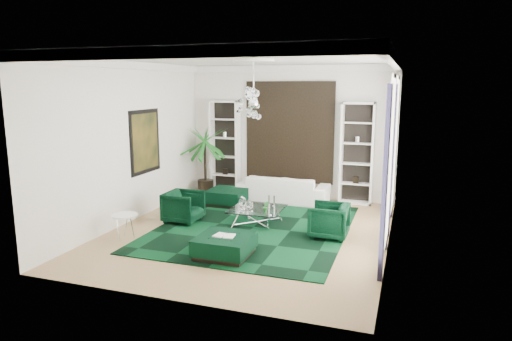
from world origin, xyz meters
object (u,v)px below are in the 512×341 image
(ottoman_side, at_px, (227,197))
(side_table, at_px, (125,227))
(ottoman_front, at_px, (225,246))
(armchair_left, at_px, (183,207))
(palm, at_px, (205,151))
(sofa, at_px, (283,189))
(armchair_right, at_px, (329,221))
(coffee_table, at_px, (257,216))

(ottoman_side, height_order, side_table, side_table)
(ottoman_side, xyz_separation_m, ottoman_front, (1.40, -3.55, -0.01))
(armchair_left, xyz_separation_m, palm, (-0.70, 2.75, 0.93))
(sofa, bearing_deg, armchair_left, 56.56)
(armchair_right, relative_size, ottoman_front, 0.80)
(armchair_left, distance_m, armchair_right, 3.50)
(ottoman_side, height_order, ottoman_front, ottoman_side)
(armchair_left, distance_m, coffee_table, 1.79)
(ottoman_front, distance_m, palm, 5.27)
(sofa, xyz_separation_m, side_table, (-2.35, -4.15, -0.10))
(ottoman_side, bearing_deg, armchair_right, -30.14)
(coffee_table, bearing_deg, ottoman_front, -88.64)
(armchair_left, bearing_deg, armchair_right, -90.00)
(side_table, distance_m, palm, 4.38)
(armchair_right, distance_m, ottoman_front, 2.45)
(sofa, relative_size, ottoman_side, 2.58)
(ottoman_side, distance_m, palm, 1.82)
(coffee_table, height_order, ottoman_side, ottoman_side)
(ottoman_side, relative_size, palm, 0.37)
(ottoman_front, bearing_deg, side_table, 174.05)
(armchair_left, distance_m, side_table, 1.62)
(sofa, distance_m, ottoman_front, 4.40)
(armchair_right, relative_size, ottoman_side, 0.84)
(side_table, bearing_deg, armchair_right, 20.10)
(armchair_right, xyz_separation_m, ottoman_side, (-3.10, 1.80, -0.16))
(sofa, bearing_deg, ottoman_side, 32.20)
(sofa, xyz_separation_m, armchair_right, (1.75, -2.65, 0.00))
(sofa, xyz_separation_m, ottoman_front, (0.05, -4.40, -0.16))
(ottoman_side, bearing_deg, ottoman_front, -68.48)
(coffee_table, bearing_deg, ottoman_side, 132.95)
(sofa, distance_m, side_table, 4.77)
(sofa, height_order, ottoman_front, sofa)
(side_table, bearing_deg, palm, 91.35)
(armchair_left, xyz_separation_m, coffee_table, (1.75, 0.35, -0.17))
(armchair_left, xyz_separation_m, side_table, (-0.60, -1.50, -0.11))
(sofa, relative_size, side_table, 4.60)
(coffee_table, distance_m, side_table, 2.99)
(coffee_table, bearing_deg, palm, 135.59)
(ottoman_side, height_order, palm, palm)
(armchair_right, bearing_deg, palm, -123.22)
(armchair_left, bearing_deg, ottoman_front, -134.19)
(coffee_table, xyz_separation_m, palm, (-2.45, 2.40, 1.11))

